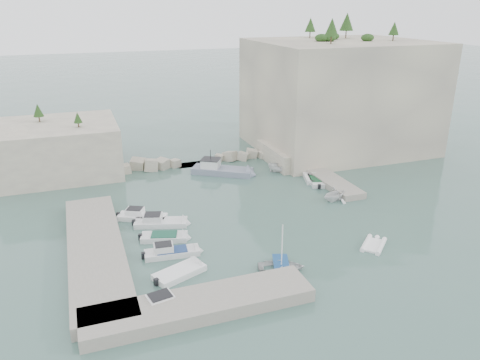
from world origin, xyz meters
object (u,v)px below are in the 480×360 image
object	(u,v)px
motorboat_a	(143,219)
tender_east_a	(334,200)
motorboat_e	(180,275)
tender_east_b	(316,183)
motorboat_d	(172,255)
motorboat_c	(164,239)
inflatable_dinghy	(373,246)
tender_east_d	(283,172)
tender_east_c	(310,179)
motorboat_b	(161,225)
rowboat	(281,270)
motorboat_f	(171,306)
work_boat	(222,174)

from	to	relation	value
motorboat_a	tender_east_a	distance (m)	22.92
motorboat_e	tender_east_b	size ratio (longest dim) A/B	1.07
motorboat_d	motorboat_c	bearing A→B (deg)	97.15
inflatable_dinghy	tender_east_d	distance (m)	22.61
motorboat_c	tender_east_a	world-z (taller)	tender_east_a
motorboat_a	tender_east_b	world-z (taller)	motorboat_a
motorboat_d	motorboat_a	bearing A→B (deg)	105.06
tender_east_c	inflatable_dinghy	bearing A→B (deg)	-171.90
tender_east_b	tender_east_d	xyz separation A→B (m)	(-2.39, 5.26, 0.00)
motorboat_b	rowboat	bearing A→B (deg)	-39.29
tender_east_c	tender_east_b	bearing A→B (deg)	-157.79
motorboat_c	motorboat_d	distance (m)	3.40
motorboat_f	rowboat	world-z (taller)	motorboat_f
motorboat_c	motorboat_f	size ratio (longest dim) A/B	0.83
tender_east_a	rowboat	bearing A→B (deg)	118.85
motorboat_a	motorboat_f	bearing A→B (deg)	-64.24
motorboat_b	work_boat	size ratio (longest dim) A/B	0.66
motorboat_e	inflatable_dinghy	size ratio (longest dim) A/B	1.34
motorboat_d	tender_east_d	bearing A→B (deg)	47.76
motorboat_f	tender_east_c	distance (m)	32.02
motorboat_d	tender_east_a	distance (m)	22.29
motorboat_b	motorboat_f	world-z (taller)	same
motorboat_d	tender_east_d	size ratio (longest dim) A/B	1.35
tender_east_d	motorboat_a	bearing A→B (deg)	138.27
motorboat_b	rowboat	world-z (taller)	motorboat_b
tender_east_b	work_boat	xyz separation A→B (m)	(-10.62, 7.61, 0.00)
motorboat_a	work_boat	size ratio (longest dim) A/B	0.63
motorboat_f	inflatable_dinghy	world-z (taller)	motorboat_f
motorboat_c	motorboat_a	bearing A→B (deg)	121.03
motorboat_d	tender_east_c	distance (m)	25.88
motorboat_d	inflatable_dinghy	world-z (taller)	motorboat_d
motorboat_d	tender_east_c	xyz separation A→B (m)	(21.91, 13.76, 0.00)
motorboat_c	work_boat	distance (m)	20.14
tender_east_c	tender_east_a	bearing A→B (deg)	-167.48
rowboat	motorboat_e	bearing A→B (deg)	95.32
motorboat_c	tender_east_c	world-z (taller)	same
motorboat_f	inflatable_dinghy	distance (m)	20.99
rowboat	tender_east_b	xyz separation A→B (m)	(13.39, 18.21, 0.00)
tender_east_a	tender_east_c	size ratio (longest dim) A/B	0.78
motorboat_a	motorboat_c	world-z (taller)	motorboat_a
tender_east_b	tender_east_d	bearing A→B (deg)	42.13
rowboat	work_boat	xyz separation A→B (m)	(2.77, 25.82, 0.00)
motorboat_a	tender_east_a	bearing A→B (deg)	20.67
motorboat_a	tender_east_b	bearing A→B (deg)	35.30
tender_east_b	rowboat	bearing A→B (deg)	161.41
motorboat_a	motorboat_b	distance (m)	2.68
motorboat_f	tender_east_c	xyz separation A→B (m)	(23.70, 21.53, 0.00)
motorboat_f	tender_east_c	size ratio (longest dim) A/B	1.31
tender_east_a	inflatable_dinghy	bearing A→B (deg)	153.28
motorboat_c	motorboat_e	xyz separation A→B (m)	(-0.05, -7.04, 0.00)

